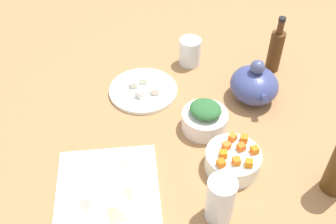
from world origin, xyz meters
TOP-DOWN VIEW (x-y plane):
  - tabletop at (0.00, 0.00)cm, footprint 190.00×190.00cm
  - cutting_board at (21.98, -19.16)cm, footprint 31.78×27.56cm
  - plate_tofu at (-15.62, -5.11)cm, footprint 21.54×21.54cm
  - bowl_greens at (3.16, 10.01)cm, footprint 13.10×13.10cm
  - bowl_carrots at (18.52, 13.62)cm, footprint 14.39×14.39cm
  - teapot at (-6.77, 27.91)cm, footprint 16.99×14.55cm
  - bottle_1 at (-19.41, 39.15)cm, footprint 4.56×4.56cm
  - drinking_glass_0 at (-27.78, 12.66)cm, footprint 7.29×7.29cm
  - drinking_glass_1 at (31.63, 6.29)cm, footprint 6.79×6.79cm
  - carrot_cube_0 at (22.81, 16.07)cm, footprint 2.27×2.27cm
  - carrot_cube_1 at (18.85, 10.65)cm, footprint 2.02×2.02cm
  - carrot_cube_2 at (21.63, 13.23)cm, footprint 1.88×1.88cm
  - carrot_cube_3 at (17.46, 15.78)cm, footprint 2.20×2.20cm
  - carrot_cube_4 at (13.88, 14.58)cm, footprint 2.54×2.54cm
  - carrot_cube_5 at (16.33, 12.21)cm, footprint 2.34×2.34cm
  - carrot_cube_6 at (19.01, 18.82)cm, footprint 2.01×2.01cm
  - carrot_cube_7 at (14.84, 17.40)cm, footprint 2.24×2.24cm
  - carrot_cube_8 at (21.59, 9.27)cm, footprint 2.20×2.20cm
  - chopped_greens_mound at (3.16, 10.01)cm, footprint 12.30×12.33cm
  - tofu_cube_0 at (-17.35, -7.76)cm, footprint 2.43×2.43cm
  - tofu_cube_1 at (-18.78, -4.31)cm, footprint 2.86×2.86cm
  - tofu_cube_2 at (-12.20, -6.55)cm, footprint 3.10×3.10cm
  - tofu_cube_3 at (-12.95, -1.75)cm, footprint 2.28×2.28cm
  - dumpling_0 at (23.87, -23.08)cm, footprint 6.18×6.48cm
  - dumpling_1 at (27.87, -17.17)cm, footprint 6.52×6.60cm
  - dumpling_2 at (22.54, -12.87)cm, footprint 6.05×5.71cm
  - dumpling_3 at (12.73, -12.25)cm, footprint 6.82×6.80cm

SIDE VIEW (x-z plane):
  - tabletop at x=0.00cm, z-range 0.00..3.00cm
  - cutting_board at x=21.98cm, z-range 3.00..4.00cm
  - plate_tofu at x=-15.62cm, z-range 3.00..4.20cm
  - dumpling_3 at x=12.73cm, z-range 4.00..6.27cm
  - dumpling_0 at x=23.87cm, z-range 4.00..6.51cm
  - tofu_cube_0 at x=-17.35cm, z-range 4.20..6.40cm
  - tofu_cube_1 at x=-18.78cm, z-range 4.20..6.40cm
  - tofu_cube_2 at x=-12.20cm, z-range 4.20..6.40cm
  - tofu_cube_3 at x=-12.95cm, z-range 4.20..6.40cm
  - dumpling_2 at x=22.54cm, z-range 4.00..6.73cm
  - dumpling_1 at x=27.87cm, z-range 4.00..6.81cm
  - bowl_carrots at x=18.52cm, z-range 3.00..8.47cm
  - bowl_greens at x=3.16cm, z-range 3.00..8.55cm
  - drinking_glass_0 at x=-27.78cm, z-range 3.00..12.31cm
  - teapot at x=-6.77cm, z-range 1.29..15.37cm
  - drinking_glass_1 at x=31.63cm, z-range 3.00..15.53cm
  - carrot_cube_0 at x=22.81cm, z-range 8.47..10.27cm
  - carrot_cube_1 at x=18.85cm, z-range 8.47..10.27cm
  - carrot_cube_2 at x=21.63cm, z-range 8.47..10.27cm
  - carrot_cube_3 at x=17.46cm, z-range 8.47..10.27cm
  - carrot_cube_4 at x=13.88cm, z-range 8.47..10.27cm
  - carrot_cube_5 at x=16.33cm, z-range 8.47..10.27cm
  - carrot_cube_6 at x=19.01cm, z-range 8.47..10.27cm
  - carrot_cube_7 at x=14.84cm, z-range 8.47..10.27cm
  - carrot_cube_8 at x=21.59cm, z-range 8.47..10.27cm
  - chopped_greens_mound at x=3.16cm, z-range 8.55..12.05cm
  - bottle_1 at x=-19.41cm, z-range 0.98..20.68cm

